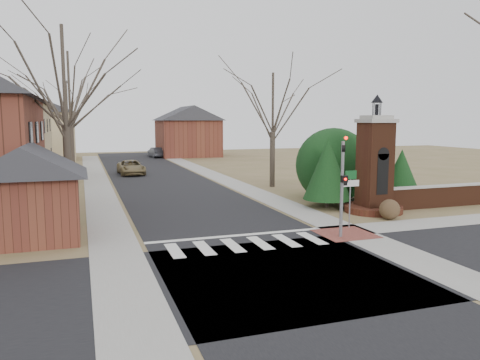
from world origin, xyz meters
name	(u,v)px	position (x,y,z in m)	size (l,w,h in m)	color
ground	(253,250)	(0.00, 0.00, 0.00)	(120.00, 120.00, 0.00)	brown
main_street	(162,181)	(0.00, 22.00, 0.01)	(8.00, 70.00, 0.01)	black
cross_street	(284,273)	(0.00, -3.00, 0.01)	(120.00, 8.00, 0.01)	black
crosswalk_zone	(247,244)	(0.00, 0.80, 0.01)	(8.00, 2.20, 0.02)	silver
stop_bar	(235,236)	(0.00, 2.30, 0.01)	(8.00, 0.35, 0.02)	silver
sidewalk_right_main	(221,178)	(5.20, 22.00, 0.01)	(2.00, 60.00, 0.02)	gray
sidewalk_left	(97,184)	(-5.20, 22.00, 0.01)	(2.00, 60.00, 0.02)	gray
curb_apron	(346,234)	(4.80, 1.00, 0.01)	(2.40, 2.40, 0.02)	brown
traffic_signal_pole	(342,179)	(4.30, 0.57, 2.59)	(0.28, 0.41, 4.50)	slate
sign_post	(350,188)	(5.59, 1.99, 1.95)	(0.90, 0.07, 2.75)	slate
brick_gate_monument	(374,173)	(9.00, 4.99, 2.17)	(3.20, 3.20, 6.47)	#4C2616
brick_garden_wall	(439,196)	(13.50, 5.00, 0.66)	(7.50, 0.50, 1.30)	#4C2616
garage_left	(28,188)	(-8.52, 4.49, 2.24)	(4.80, 4.80, 4.29)	brown
house_distant_left	(33,126)	(-12.01, 48.00, 4.25)	(10.80, 8.80, 8.53)	tan
house_distant_right	(188,130)	(7.99, 47.99, 3.65)	(8.80, 8.80, 7.30)	brown
evergreen_near	(328,169)	(7.20, 7.00, 2.30)	(2.80, 2.80, 4.10)	#473D33
evergreen_mid	(365,160)	(10.50, 8.20, 2.60)	(3.40, 3.40, 4.70)	#473D33
evergreen_far	(401,172)	(12.50, 7.20, 1.90)	(2.40, 2.40, 3.30)	#473D33
evergreen_mass	(333,162)	(9.00, 9.50, 2.40)	(4.80, 4.80, 4.80)	black
bare_tree_0	(63,69)	(-7.00, 9.00, 7.70)	(8.05, 8.05, 11.15)	#473D33
bare_tree_1	(69,81)	(-7.00, 22.00, 8.03)	(8.40, 8.40, 11.64)	#473D33
bare_tree_2	(67,101)	(-7.50, 35.00, 7.03)	(7.35, 7.35, 10.19)	#473D33
bare_tree_3	(273,99)	(7.50, 16.00, 6.69)	(7.00, 7.00, 9.70)	#473D33
pickup_truck	(131,167)	(-1.93, 27.69, 0.67)	(2.21, 4.80, 1.33)	olive
distant_car	(156,152)	(3.35, 47.02, 0.69)	(1.45, 4.16, 1.37)	#313338
dry_shrub_left	(390,209)	(8.60, 3.00, 0.53)	(1.06, 1.06, 1.06)	#4C3823
dry_shrub_right	(389,206)	(9.73, 4.60, 0.36)	(0.71, 0.71, 0.71)	brown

